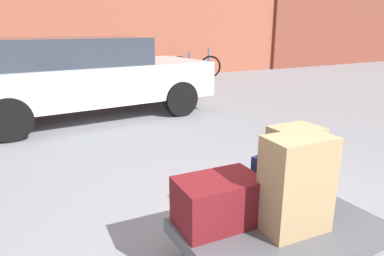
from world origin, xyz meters
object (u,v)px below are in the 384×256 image
(duffel_bag_navy_center, at_px, (293,177))
(duffel_bag_tan_topmost_pile, at_px, (296,141))
(luggage_cart, at_px, (279,233))
(bollard_kerb_near, at_px, (162,75))
(bollard_kerb_mid, at_px, (201,73))
(parked_car, at_px, (85,75))
(bicycle_leaning, at_px, (195,67))
(duffel_bag_maroon_front_right, at_px, (218,201))
(suitcase_tan_front_left, at_px, (296,184))

(duffel_bag_navy_center, distance_m, duffel_bag_tan_topmost_pile, 0.28)
(luggage_cart, distance_m, bollard_kerb_near, 7.58)
(duffel_bag_tan_topmost_pile, height_order, bollard_kerb_near, duffel_bag_tan_topmost_pile)
(duffel_bag_navy_center, bearing_deg, bollard_kerb_mid, 59.18)
(duffel_bag_tan_topmost_pile, xyz_separation_m, bollard_kerb_near, (2.05, 6.96, -0.46))
(parked_car, relative_size, bicycle_leaning, 2.55)
(duffel_bag_navy_center, xyz_separation_m, bollard_kerb_near, (2.05, 6.96, -0.18))
(duffel_bag_tan_topmost_pile, xyz_separation_m, parked_car, (-0.49, 4.65, -0.03))
(luggage_cart, height_order, duffel_bag_navy_center, duffel_bag_navy_center)
(bicycle_leaning, bearing_deg, duffel_bag_maroon_front_right, -118.44)
(suitcase_tan_front_left, height_order, duffel_bag_tan_topmost_pile, suitcase_tan_front_left)
(duffel_bag_tan_topmost_pile, bearing_deg, bicycle_leaning, 67.33)
(bicycle_leaning, height_order, bollard_kerb_near, bicycle_leaning)
(suitcase_tan_front_left, relative_size, bicycle_leaning, 0.36)
(bicycle_leaning, height_order, bollard_kerb_mid, bicycle_leaning)
(parked_car, distance_m, bollard_kerb_mid, 4.45)
(duffel_bag_maroon_front_right, height_order, parked_car, parked_car)
(duffel_bag_tan_topmost_pile, bearing_deg, bollard_kerb_mid, 66.71)
(parked_car, bearing_deg, bollard_kerb_mid, 31.46)
(parked_car, xyz_separation_m, bollard_kerb_near, (2.54, 2.31, -0.43))
(bollard_kerb_near, bearing_deg, luggage_cart, -108.25)
(luggage_cart, distance_m, parked_car, 4.92)
(luggage_cart, bearing_deg, bollard_kerb_mid, 63.33)
(suitcase_tan_front_left, distance_m, duffel_bag_maroon_front_right, 0.50)
(duffel_bag_maroon_front_right, bearing_deg, luggage_cart, -27.24)
(luggage_cart, bearing_deg, suitcase_tan_front_left, -70.43)
(duffel_bag_navy_center, relative_size, parked_car, 0.13)
(suitcase_tan_front_left, xyz_separation_m, duffel_bag_maroon_front_right, (-0.38, 0.29, -0.15))
(duffel_bag_navy_center, distance_m, bollard_kerb_mid, 7.70)
(luggage_cart, height_order, suitcase_tan_front_left, suitcase_tan_front_left)
(parked_car, xyz_separation_m, bicycle_leaning, (4.19, 3.41, -0.39))
(bollard_kerb_near, distance_m, bollard_kerb_mid, 1.24)
(bollard_kerb_mid, bearing_deg, bollard_kerb_near, 180.00)
(duffel_bag_navy_center, bearing_deg, suitcase_tan_front_left, -138.82)
(duffel_bag_navy_center, height_order, bollard_kerb_near, duffel_bag_navy_center)
(parked_car, bearing_deg, suitcase_tan_front_left, -87.81)
(luggage_cart, distance_m, duffel_bag_navy_center, 0.47)
(bicycle_leaning, bearing_deg, duffel_bag_navy_center, -114.66)
(parked_car, height_order, bollard_kerb_mid, parked_car)
(duffel_bag_maroon_front_right, height_order, bollard_kerb_mid, bollard_kerb_mid)
(duffel_bag_maroon_front_right, relative_size, duffel_bag_tan_topmost_pile, 1.54)
(duffel_bag_maroon_front_right, bearing_deg, duffel_bag_navy_center, 5.68)
(bicycle_leaning, relative_size, bollard_kerb_mid, 2.61)
(luggage_cart, relative_size, bicycle_leaning, 0.75)
(luggage_cart, xyz_separation_m, duffel_bag_maroon_front_right, (-0.35, 0.21, 0.23))
(duffel_bag_maroon_front_right, bearing_deg, bicycle_leaning, 64.88)
(bicycle_leaning, bearing_deg, luggage_cart, -115.90)
(bollard_kerb_mid, bearing_deg, duffel_bag_tan_topmost_pile, -115.28)
(suitcase_tan_front_left, bearing_deg, bicycle_leaning, 69.06)
(luggage_cart, relative_size, suitcase_tan_front_left, 2.09)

